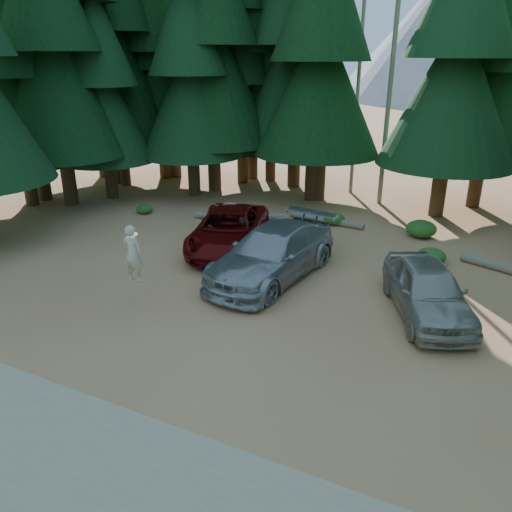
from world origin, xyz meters
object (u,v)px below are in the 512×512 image
object	(u,v)px
log_mid	(326,220)
frisbee_player	(133,253)
log_left	(241,216)
red_pickup	(229,229)
silver_minivan_right	(427,290)
silver_minivan_center	(272,253)

from	to	relation	value
log_mid	frisbee_player	bearing A→B (deg)	-100.24
log_left	log_mid	size ratio (longest dim) A/B	1.20
red_pickup	frisbee_player	xyz separation A→B (m)	(-0.58, -5.30, 0.76)
red_pickup	log_left	distance (m)	3.91
red_pickup	silver_minivan_right	size ratio (longest dim) A/B	1.21
silver_minivan_right	log_mid	xyz separation A→B (m)	(-5.55, 7.17, -0.66)
silver_minivan_center	frisbee_player	size ratio (longest dim) A/B	3.24
silver_minivan_center	frisbee_player	xyz separation A→B (m)	(-3.35, -3.46, 0.67)
silver_minivan_center	frisbee_player	bearing A→B (deg)	-126.30
red_pickup	silver_minivan_right	xyz separation A→B (m)	(8.14, -2.33, 0.01)
silver_minivan_center	silver_minivan_right	world-z (taller)	silver_minivan_center
frisbee_player	log_left	xyz separation A→B (m)	(-0.76, 8.91, -1.40)
silver_minivan_right	log_mid	bearing A→B (deg)	102.82
red_pickup	silver_minivan_center	xyz separation A→B (m)	(2.77, -1.83, 0.09)
frisbee_player	log_mid	distance (m)	10.71
red_pickup	log_left	xyz separation A→B (m)	(-1.34, 3.62, -0.65)
silver_minivan_right	log_mid	size ratio (longest dim) A/B	1.28
red_pickup	silver_minivan_center	size ratio (longest dim) A/B	0.94
frisbee_player	silver_minivan_right	bearing A→B (deg)	-163.73
silver_minivan_center	log_mid	distance (m)	6.71
red_pickup	frisbee_player	size ratio (longest dim) A/B	3.04
silver_minivan_center	silver_minivan_right	xyz separation A→B (m)	(5.38, -0.50, -0.08)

